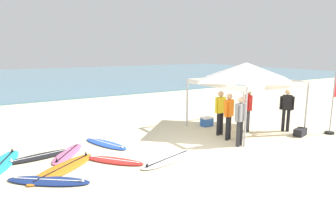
% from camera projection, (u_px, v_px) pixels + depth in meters
% --- Properties ---
extents(ground_plane, '(80.00, 80.00, 0.00)m').
position_uv_depth(ground_plane, '(196.00, 148.00, 10.35)').
color(ground_plane, beige).
extents(sea, '(80.00, 36.00, 0.10)m').
position_uv_depth(sea, '(35.00, 78.00, 35.70)').
color(sea, '#568499').
rests_on(sea, ground).
extents(canopy_tent, '(3.47, 3.47, 2.75)m').
position_uv_depth(canopy_tent, '(246.00, 71.00, 12.35)').
color(canopy_tent, '#B7B7BC').
rests_on(canopy_tent, ground).
extents(surfboard_blue, '(1.17, 2.10, 0.19)m').
position_uv_depth(surfboard_blue, '(106.00, 144.00, 10.73)').
color(surfboard_blue, blue).
rests_on(surfboard_blue, ground).
extents(surfboard_red, '(1.58, 1.82, 0.19)m').
position_uv_depth(surfboard_red, '(114.00, 160.00, 9.11)').
color(surfboard_red, red).
rests_on(surfboard_red, ground).
extents(surfboard_pink, '(1.60, 1.92, 0.19)m').
position_uv_depth(surfboard_pink, '(68.00, 154.00, 9.72)').
color(surfboard_pink, pink).
rests_on(surfboard_pink, ground).
extents(surfboard_navy, '(2.04, 1.79, 0.19)m').
position_uv_depth(surfboard_navy, '(49.00, 181.00, 7.70)').
color(surfboard_navy, navy).
rests_on(surfboard_navy, ground).
extents(surfboard_cyan, '(1.47, 2.42, 0.19)m').
position_uv_depth(surfboard_cyan, '(2.00, 163.00, 8.88)').
color(surfboard_cyan, '#23B2CC').
rests_on(surfboard_cyan, ground).
extents(surfboard_white, '(2.26, 1.21, 0.19)m').
position_uv_depth(surfboard_white, '(168.00, 159.00, 9.21)').
color(surfboard_white, white).
rests_on(surfboard_white, ground).
extents(surfboard_black, '(2.16, 0.89, 0.19)m').
position_uv_depth(surfboard_black, '(41.00, 156.00, 9.49)').
color(surfboard_black, black).
rests_on(surfboard_black, ground).
extents(surfboard_orange, '(2.43, 2.01, 0.19)m').
position_uv_depth(surfboard_orange, '(63.00, 168.00, 8.54)').
color(surfboard_orange, orange).
rests_on(surfboard_orange, ground).
extents(person_yellow, '(0.55, 0.25, 1.71)m').
position_uv_depth(person_yellow, '(220.00, 110.00, 11.80)').
color(person_yellow, black).
rests_on(person_yellow, ground).
extents(person_red, '(0.38, 0.48, 1.71)m').
position_uv_depth(person_red, '(248.00, 107.00, 12.33)').
color(person_red, '#383842').
rests_on(person_red, ground).
extents(person_orange, '(0.51, 0.34, 1.71)m').
position_uv_depth(person_orange, '(229.00, 113.00, 11.16)').
color(person_orange, black).
rests_on(person_orange, ground).
extents(person_grey, '(0.54, 0.30, 1.71)m').
position_uv_depth(person_grey, '(240.00, 118.00, 10.43)').
color(person_grey, '#2D2D33').
rests_on(person_grey, ground).
extents(person_black, '(0.41, 0.43, 1.71)m').
position_uv_depth(person_black, '(287.00, 107.00, 12.33)').
color(person_black, black).
rests_on(person_black, ground).
extents(banner_flag, '(0.60, 0.36, 3.40)m').
position_uv_depth(banner_flag, '(335.00, 94.00, 11.90)').
color(banner_flag, '#99999E').
rests_on(banner_flag, ground).
extents(gear_bag_near_tent, '(0.66, 0.47, 0.28)m').
position_uv_depth(gear_bag_near_tent, '(300.00, 132.00, 11.85)').
color(gear_bag_near_tent, '#232328').
rests_on(gear_bag_near_tent, ground).
extents(cooler_box, '(0.50, 0.36, 0.39)m').
position_uv_depth(cooler_box, '(207.00, 122.00, 13.34)').
color(cooler_box, '#2D60B7').
rests_on(cooler_box, ground).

